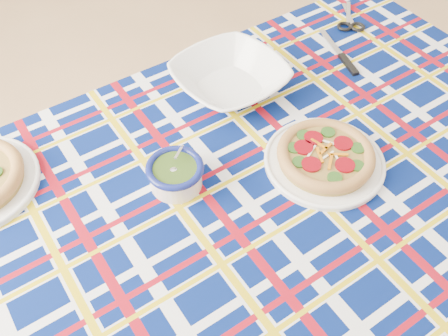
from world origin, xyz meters
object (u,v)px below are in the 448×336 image
object	(u,v)px
pesto_bowl	(175,173)
serving_bowl	(230,78)
dining_table	(262,201)
main_focaccia_plate	(326,155)

from	to	relation	value
pesto_bowl	serving_bowl	xyz separation A→B (m)	(0.20, 0.26, -0.00)
dining_table	pesto_bowl	world-z (taller)	pesto_bowl
dining_table	pesto_bowl	distance (m)	0.21
dining_table	serving_bowl	world-z (taller)	serving_bowl
dining_table	main_focaccia_plate	xyz separation A→B (m)	(0.14, 0.01, 0.10)
main_focaccia_plate	serving_bowl	size ratio (longest dim) A/B	1.01
pesto_bowl	serving_bowl	distance (m)	0.33
dining_table	serving_bowl	size ratio (longest dim) A/B	6.33
dining_table	serving_bowl	distance (m)	0.32
serving_bowl	pesto_bowl	bearing A→B (deg)	-127.45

